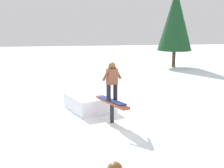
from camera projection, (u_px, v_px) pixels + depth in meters
ground_plane at (112, 122)px, 10.84m from camera, size 60.00×60.00×0.00m
rail_feature at (112, 105)px, 10.71m from camera, size 1.85×0.96×0.77m
snow_kicker_ramp at (90, 103)px, 12.26m from camera, size 2.23×2.06×0.59m
main_rider_on_rail at (112, 82)px, 10.54m from camera, size 1.35×0.87×1.35m
pine_tree_far at (175, 20)px, 22.28m from camera, size 2.48×2.48×5.64m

